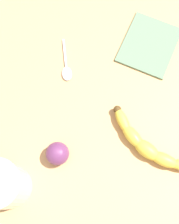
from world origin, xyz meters
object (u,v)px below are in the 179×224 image
Objects in this scene: plum_fruit at (57,154)px; teaspoon at (67,71)px; smoothie_glass at (4,185)px; banana at (149,146)px.

plum_fruit is 20.49cm from teaspoon.
smoothie_glass reaches higher than teaspoon.
banana is 1.60× the size of smoothie_glass.
smoothie_glass is at bearing -54.57° from plum_fruit.
banana is at bearing 107.30° from smoothie_glass.
teaspoon is at bearing 158.47° from smoothie_glass.
plum_fruit reaches higher than banana.
plum_fruit is (2.23, -19.98, 0.89)cm from banana.
smoothie_glass reaches higher than banana.
plum_fruit is at bearing 125.43° from smoothie_glass.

